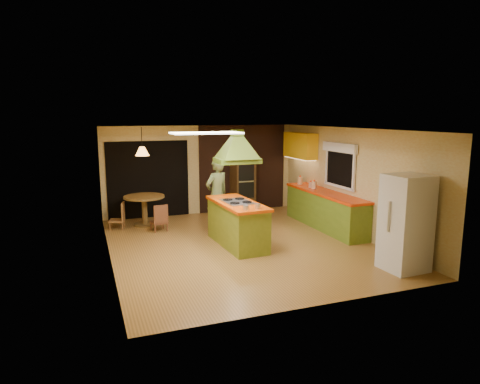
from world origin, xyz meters
name	(u,v)px	position (x,y,z in m)	size (l,w,h in m)	color
ground	(241,244)	(0.00, 0.00, 0.00)	(6.50, 6.50, 0.00)	olive
room_walls	(241,188)	(0.00, 0.00, 1.25)	(5.50, 6.50, 6.50)	beige
ceiling_plane	(241,129)	(0.00, 0.00, 2.50)	(6.50, 6.50, 0.00)	silver
brick_panel	(243,168)	(1.25, 3.23, 1.25)	(2.64, 0.03, 2.50)	#381E14
nook_opening	(148,180)	(-1.50, 3.23, 1.05)	(2.20, 0.03, 2.10)	black
right_counter	(325,210)	(2.45, 0.60, 0.46)	(0.62, 3.05, 0.92)	olive
upper_cabinets	(300,145)	(2.57, 2.20, 1.95)	(0.34, 1.40, 0.70)	yellow
window_right	(340,158)	(2.70, 0.40, 1.77)	(0.12, 1.35, 1.06)	black
fluor_panel	(206,133)	(-1.10, -1.20, 2.48)	(1.20, 0.60, 0.03)	white
kitchen_island	(237,223)	(-0.09, 0.00, 0.48)	(0.87, 1.95, 0.97)	olive
range_hood	(237,141)	(-0.09, 0.00, 2.26)	(0.90, 0.66, 0.78)	#4F691A
man	(217,194)	(-0.14, 1.30, 0.89)	(0.65, 0.43, 1.79)	#525E31
refrigerator	(406,223)	(2.25, -2.46, 0.88)	(0.72, 0.68, 1.76)	silver
wall_oven	(243,182)	(1.14, 2.95, 0.89)	(0.61, 0.62, 1.79)	#493117
dining_table	(144,205)	(-1.74, 2.40, 0.54)	(1.03, 1.03, 0.77)	brown
chair_left	(117,216)	(-2.44, 2.30, 0.33)	(0.36, 0.36, 0.66)	brown
chair_near	(159,217)	(-1.49, 1.75, 0.33)	(0.37, 0.37, 0.67)	brown
pendant_lamp	(142,151)	(-1.74, 2.40, 1.90)	(0.35, 0.35, 0.22)	#FF9E3F
canister_large	(300,181)	(2.40, 1.84, 1.02)	(0.14, 0.14, 0.20)	beige
canister_medium	(314,185)	(2.40, 1.07, 1.01)	(0.13, 0.13, 0.19)	#F4E4C5
canister_small	(311,185)	(2.40, 1.24, 0.99)	(0.11, 0.11, 0.15)	beige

